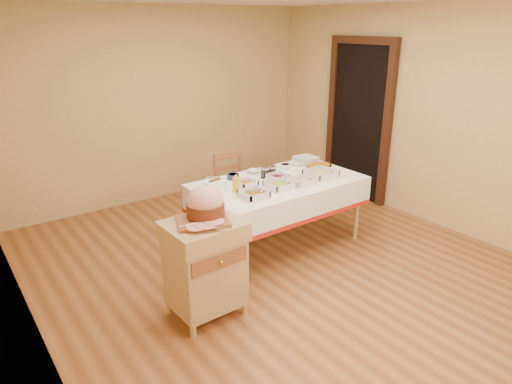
% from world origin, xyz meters
% --- Properties ---
extents(room_shell, '(5.00, 5.00, 5.00)m').
position_xyz_m(room_shell, '(0.00, 0.00, 1.30)').
color(room_shell, brown).
rests_on(room_shell, ground).
extents(doorway, '(0.09, 1.10, 2.20)m').
position_xyz_m(doorway, '(2.20, 0.90, 1.11)').
color(doorway, black).
rests_on(doorway, ground).
extents(dining_table, '(1.82, 1.02, 0.76)m').
position_xyz_m(dining_table, '(0.30, 0.30, 0.60)').
color(dining_table, tan).
rests_on(dining_table, ground).
extents(butcher_cart, '(0.62, 0.52, 0.86)m').
position_xyz_m(butcher_cart, '(-1.02, -0.37, 0.49)').
color(butcher_cart, tan).
rests_on(butcher_cart, ground).
extents(dining_chair, '(0.42, 0.40, 0.90)m').
position_xyz_m(dining_chair, '(0.22, 1.06, 0.46)').
color(dining_chair, brown).
rests_on(dining_chair, ground).
extents(ham_on_board, '(0.44, 0.42, 0.29)m').
position_xyz_m(ham_on_board, '(-0.97, -0.33, 0.98)').
color(ham_on_board, brown).
rests_on(ham_on_board, butcher_cart).
extents(serving_dish_a, '(0.24, 0.24, 0.11)m').
position_xyz_m(serving_dish_a, '(-0.21, 0.05, 0.79)').
color(serving_dish_a, silver).
rests_on(serving_dish_a, dining_table).
extents(serving_dish_b, '(0.25, 0.25, 0.10)m').
position_xyz_m(serving_dish_b, '(0.15, 0.11, 0.79)').
color(serving_dish_b, silver).
rests_on(serving_dish_b, dining_table).
extents(serving_dish_c, '(0.23, 0.23, 0.09)m').
position_xyz_m(serving_dish_c, '(0.42, 0.08, 0.79)').
color(serving_dish_c, silver).
rests_on(serving_dish_c, dining_table).
extents(serving_dish_d, '(0.30, 0.30, 0.11)m').
position_xyz_m(serving_dish_d, '(0.76, 0.13, 0.80)').
color(serving_dish_d, silver).
rests_on(serving_dish_d, dining_table).
extents(serving_dish_e, '(0.21, 0.20, 0.09)m').
position_xyz_m(serving_dish_e, '(-0.08, 0.37, 0.79)').
color(serving_dish_e, silver).
rests_on(serving_dish_e, dining_table).
extents(serving_dish_f, '(0.21, 0.20, 0.10)m').
position_xyz_m(serving_dish_f, '(0.31, 0.33, 0.79)').
color(serving_dish_f, silver).
rests_on(serving_dish_f, dining_table).
extents(small_bowl_left, '(0.12, 0.12, 0.05)m').
position_xyz_m(small_bowl_left, '(-0.32, 0.67, 0.79)').
color(small_bowl_left, silver).
rests_on(small_bowl_left, dining_table).
extents(small_bowl_mid, '(0.13, 0.13, 0.06)m').
position_xyz_m(small_bowl_mid, '(-0.06, 0.64, 0.79)').
color(small_bowl_mid, navy).
rests_on(small_bowl_mid, dining_table).
extents(small_bowl_right, '(0.11, 0.11, 0.06)m').
position_xyz_m(small_bowl_right, '(0.63, 0.59, 0.79)').
color(small_bowl_right, silver).
rests_on(small_bowl_right, dining_table).
extents(bowl_white_imported, '(0.17, 0.17, 0.03)m').
position_xyz_m(bowl_white_imported, '(0.25, 0.69, 0.78)').
color(bowl_white_imported, silver).
rests_on(bowl_white_imported, dining_table).
extents(bowl_small_imported, '(0.18, 0.18, 0.05)m').
position_xyz_m(bowl_small_imported, '(0.85, 0.62, 0.79)').
color(bowl_small_imported, silver).
rests_on(bowl_small_imported, dining_table).
extents(preserve_jar_left, '(0.10, 0.10, 0.13)m').
position_xyz_m(preserve_jar_left, '(0.24, 0.47, 0.82)').
color(preserve_jar_left, silver).
rests_on(preserve_jar_left, dining_table).
extents(preserve_jar_right, '(0.09, 0.09, 0.11)m').
position_xyz_m(preserve_jar_right, '(0.36, 0.49, 0.81)').
color(preserve_jar_right, silver).
rests_on(preserve_jar_right, dining_table).
extents(mustard_bottle, '(0.06, 0.06, 0.19)m').
position_xyz_m(mustard_bottle, '(-0.27, 0.28, 0.85)').
color(mustard_bottle, gold).
rests_on(mustard_bottle, dining_table).
extents(bread_basket, '(0.23, 0.23, 0.10)m').
position_xyz_m(bread_basket, '(-0.39, 0.49, 0.80)').
color(bread_basket, white).
rests_on(bread_basket, dining_table).
extents(plate_stack, '(0.23, 0.23, 0.08)m').
position_xyz_m(plate_stack, '(0.98, 0.61, 0.80)').
color(plate_stack, silver).
rests_on(plate_stack, dining_table).
extents(brass_platter, '(0.35, 0.25, 0.05)m').
position_xyz_m(brass_platter, '(0.96, 0.37, 0.78)').
color(brass_platter, gold).
rests_on(brass_platter, dining_table).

